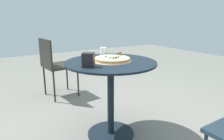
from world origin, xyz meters
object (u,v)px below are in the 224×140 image
object	(u,v)px
patio_table	(111,83)
patio_chair_far	(55,63)
pizza_on_tray	(112,59)
drinking_cup	(103,52)
pizza_server	(116,54)
napkin_dispenser	(88,60)

from	to	relation	value
patio_table	patio_chair_far	bearing A→B (deg)	6.42
pizza_on_tray	patio_chair_far	world-z (taller)	patio_chair_far
drinking_cup	patio_chair_far	xyz separation A→B (m)	(1.04, 0.21, -0.29)
patio_chair_far	pizza_server	bearing A→B (deg)	-170.73
pizza_on_tray	patio_table	bearing A→B (deg)	109.83
patio_chair_far	patio_table	bearing A→B (deg)	-173.58
patio_table	pizza_on_tray	xyz separation A→B (m)	(0.01, -0.02, 0.22)
pizza_server	napkin_dispenser	bearing A→B (deg)	106.13
patio_table	pizza_on_tray	bearing A→B (deg)	-70.17
patio_table	napkin_dispenser	world-z (taller)	napkin_dispenser
pizza_server	napkin_dispenser	world-z (taller)	napkin_dispenser
napkin_dispenser	patio_table	bearing A→B (deg)	55.70
napkin_dispenser	patio_chair_far	size ratio (longest dim) A/B	0.14
patio_table	pizza_on_tray	world-z (taller)	pizza_on_tray
patio_table	napkin_dispenser	size ratio (longest dim) A/B	7.25
patio_table	drinking_cup	world-z (taller)	drinking_cup
pizza_server	drinking_cup	bearing A→B (deg)	-0.07
pizza_on_tray	napkin_dispenser	size ratio (longest dim) A/B	3.09
pizza_on_tray	pizza_server	world-z (taller)	pizza_server
patio_chair_far	drinking_cup	bearing A→B (deg)	-168.64
drinking_cup	napkin_dispenser	distance (m)	0.47
pizza_server	patio_chair_far	distance (m)	1.33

